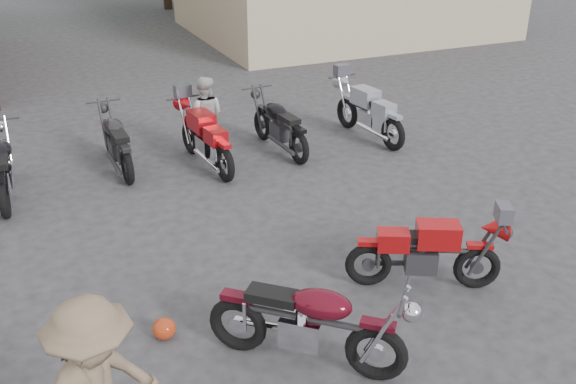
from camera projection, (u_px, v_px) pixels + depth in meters
name	position (u px, v px, depth m)	size (l,w,h in m)	color
ground	(301.00, 319.00, 7.65)	(90.00, 90.00, 0.00)	#2D2D2F
vintage_motorcycle	(309.00, 318.00, 6.67)	(2.11, 0.70, 1.23)	#4D0916
sportbike	(427.00, 249.00, 8.06)	(1.89, 0.63, 1.10)	#A60D10
helmet	(164.00, 329.00, 7.29)	(0.27, 0.27, 0.25)	#AB3112
person_light	(205.00, 116.00, 12.12)	(0.74, 0.57, 1.51)	beige
row_bike_2	(2.00, 164.00, 10.43)	(2.06, 0.68, 1.19)	black
row_bike_3	(116.00, 139.00, 11.52)	(2.00, 0.66, 1.16)	black
row_bike_4	(205.00, 135.00, 11.61)	(2.08, 0.69, 1.21)	#A90E14
row_bike_5	(279.00, 122.00, 12.32)	(2.03, 0.67, 1.18)	black
row_bike_6	(368.00, 109.00, 12.95)	(2.10, 0.69, 1.22)	#969CA4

